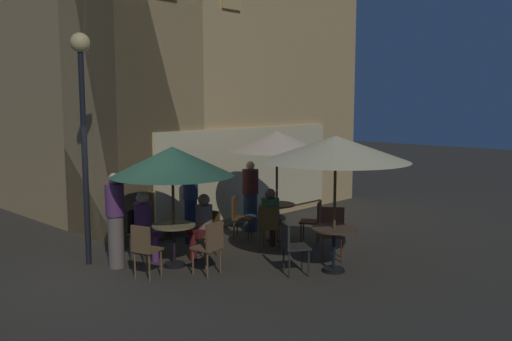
% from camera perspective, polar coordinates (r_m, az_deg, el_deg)
% --- Properties ---
extents(ground_plane, '(60.00, 60.00, 0.00)m').
position_cam_1_polar(ground_plane, '(9.44, -15.33, -11.11)').
color(ground_plane, '#3B352A').
extents(cafe_building, '(8.09, 8.82, 7.59)m').
position_cam_1_polar(cafe_building, '(14.60, -11.77, 10.47)').
color(cafe_building, tan).
rests_on(cafe_building, ground).
extents(street_lamp_near_corner, '(0.34, 0.34, 4.11)m').
position_cam_1_polar(street_lamp_near_corner, '(10.05, -17.74, 6.99)').
color(street_lamp_near_corner, black).
rests_on(street_lamp_near_corner, ground).
extents(cafe_table_0, '(0.77, 0.77, 0.79)m').
position_cam_1_polar(cafe_table_0, '(11.51, 2.18, -4.51)').
color(cafe_table_0, black).
rests_on(cafe_table_0, ground).
extents(cafe_table_1, '(0.78, 0.78, 0.76)m').
position_cam_1_polar(cafe_table_1, '(9.85, -8.61, -6.72)').
color(cafe_table_1, black).
rests_on(cafe_table_1, ground).
extents(cafe_table_2, '(0.80, 0.80, 0.77)m').
position_cam_1_polar(cafe_table_2, '(9.54, 8.18, -7.07)').
color(cafe_table_2, black).
rests_on(cafe_table_2, ground).
extents(patio_umbrella_0, '(2.02, 2.02, 2.32)m').
position_cam_1_polar(patio_umbrella_0, '(11.30, 2.22, 3.04)').
color(patio_umbrella_0, black).
rests_on(patio_umbrella_0, ground).
extents(patio_umbrella_1, '(2.17, 2.17, 2.15)m').
position_cam_1_polar(patio_umbrella_1, '(9.62, -8.76, 0.92)').
color(patio_umbrella_1, black).
rests_on(patio_umbrella_1, ground).
extents(patio_umbrella_2, '(2.52, 2.52, 2.36)m').
position_cam_1_polar(patio_umbrella_2, '(9.28, 8.35, 2.25)').
color(patio_umbrella_2, black).
rests_on(patio_umbrella_2, ground).
extents(cafe_chair_0, '(0.55, 0.55, 0.89)m').
position_cam_1_polar(cafe_chair_0, '(10.74, 1.40, -5.60)').
color(cafe_chair_0, brown).
rests_on(cafe_chair_0, ground).
extents(cafe_chair_1, '(0.57, 0.57, 0.87)m').
position_cam_1_polar(cafe_chair_1, '(11.39, 6.15, -4.99)').
color(cafe_chair_1, '#583217').
rests_on(cafe_chair_1, ground).
extents(cafe_chair_2, '(0.55, 0.55, 0.92)m').
position_cam_1_polar(cafe_chair_2, '(11.67, -1.82, -4.55)').
color(cafe_chair_2, '#543819').
rests_on(cafe_chair_2, ground).
extents(cafe_chair_3, '(0.47, 0.47, 0.92)m').
position_cam_1_polar(cafe_chair_3, '(9.24, -11.63, -7.78)').
color(cafe_chair_3, brown).
rests_on(cafe_chair_3, ground).
extents(cafe_chair_4, '(0.46, 0.46, 0.92)m').
position_cam_1_polar(cafe_chair_4, '(9.28, -4.80, -7.61)').
color(cafe_chair_4, brown).
rests_on(cafe_chair_4, ground).
extents(cafe_chair_5, '(0.47, 0.47, 0.86)m').
position_cam_1_polar(cafe_chair_5, '(10.46, -5.10, -6.12)').
color(cafe_chair_5, brown).
rests_on(cafe_chair_5, ground).
extents(cafe_chair_6, '(0.50, 0.50, 0.93)m').
position_cam_1_polar(cafe_chair_6, '(10.45, -12.08, -5.96)').
color(cafe_chair_6, black).
rests_on(cafe_chair_6, ground).
extents(cafe_chair_7, '(0.61, 0.61, 0.96)m').
position_cam_1_polar(cafe_chair_7, '(10.31, 8.03, -6.04)').
color(cafe_chair_7, brown).
rests_on(cafe_chair_7, ground).
extents(cafe_chair_8, '(0.59, 0.59, 0.89)m').
position_cam_1_polar(cafe_chair_8, '(9.30, 3.70, -7.60)').
color(cafe_chair_8, '#272621').
rests_on(cafe_chair_8, ground).
extents(patron_seated_0, '(0.55, 0.50, 1.23)m').
position_cam_1_polar(patron_seated_0, '(10.84, 1.54, -4.63)').
color(patron_seated_0, '#462014').
rests_on(patron_seated_0, ground).
extents(patron_seated_1, '(0.53, 0.35, 1.21)m').
position_cam_1_polar(patron_seated_1, '(10.31, -5.69, -5.35)').
color(patron_seated_1, '#551716').
rests_on(patron_seated_1, ground).
extents(patron_seated_2, '(0.38, 0.53, 1.28)m').
position_cam_1_polar(patron_seated_2, '(10.31, -11.55, -5.25)').
color(patron_seated_2, '#623269').
rests_on(patron_seated_2, ground).
extents(patron_standing_3, '(0.31, 0.31, 1.68)m').
position_cam_1_polar(patron_standing_3, '(11.32, -6.86, -3.38)').
color(patron_standing_3, navy).
rests_on(patron_standing_3, ground).
extents(patron_standing_4, '(0.33, 0.33, 1.69)m').
position_cam_1_polar(patron_standing_4, '(9.92, -14.53, -5.07)').
color(patron_standing_4, '#726156').
rests_on(patron_standing_4, ground).
extents(patron_standing_5, '(0.37, 0.37, 1.60)m').
position_cam_1_polar(patron_standing_5, '(12.32, -0.59, -2.74)').
color(patron_standing_5, '#223446').
rests_on(patron_standing_5, ground).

